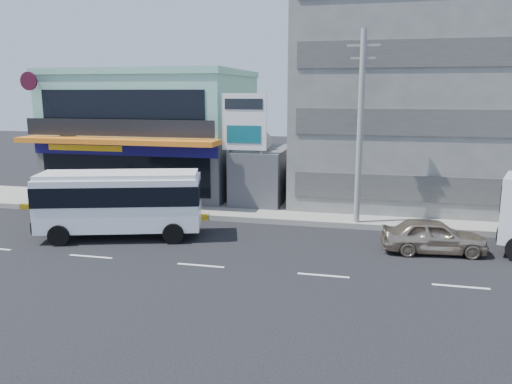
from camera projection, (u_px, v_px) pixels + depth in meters
ground at (201, 266)px, 20.39m from camera, size 120.00×120.00×0.00m
sidewalk at (340, 214)px, 28.32m from camera, size 70.00×5.00×0.30m
shop_building at (157, 135)px, 34.69m from camera, size 12.40×11.70×8.00m
concrete_building at (430, 91)px, 31.11m from camera, size 16.00×12.00×14.00m
gap_structure at (263, 176)px, 31.50m from camera, size 3.00×6.00×3.50m
satellite_dish at (260, 149)px, 30.19m from camera, size 1.50×1.50×0.15m
billboard at (244, 128)px, 28.31m from camera, size 2.60×0.18×6.90m
utility_pole_near at (360, 129)px, 25.11m from camera, size 1.60×0.30×10.00m
minibus at (120, 199)px, 23.97m from camera, size 8.05×4.53×3.21m
sedan at (434, 236)px, 21.90m from camera, size 4.63×2.25×1.52m
motorcycle_rider at (98, 202)px, 28.63m from camera, size 1.93×1.15×2.34m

